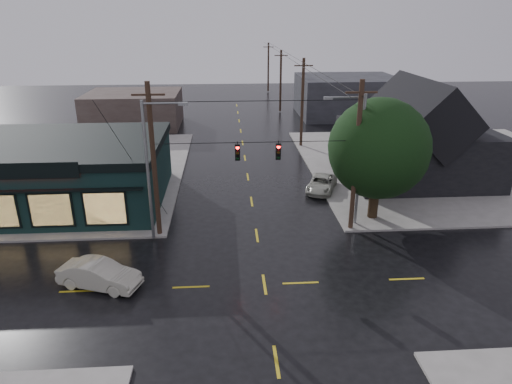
{
  "coord_description": "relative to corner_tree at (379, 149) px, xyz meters",
  "views": [
    {
      "loc": [
        -1.91,
        -21.41,
        13.72
      ],
      "look_at": [
        -0.15,
        4.65,
        3.65
      ],
      "focal_mm": 32.0,
      "sensor_mm": 36.0,
      "label": 1
    }
  ],
  "objects": [
    {
      "name": "pizza_shop",
      "position": [
        -23.54,
        4.77,
        -2.68
      ],
      "size": [
        16.3,
        12.34,
        4.9
      ],
      "color": "black",
      "rests_on": "ground"
    },
    {
      "name": "utility_pole_nw",
      "position": [
        -15.04,
        -1.68,
        -5.24
      ],
      "size": [
        2.0,
        0.32,
        10.15
      ],
      "primitive_type": null,
      "color": "black",
      "rests_on": "ground"
    },
    {
      "name": "utility_pole_ne",
      "position": [
        -2.04,
        -1.68,
        -5.24
      ],
      "size": [
        2.0,
        0.32,
        10.15
      ],
      "primitive_type": null,
      "color": "black",
      "rests_on": "ground"
    },
    {
      "name": "bg_building_east",
      "position": [
        7.46,
        36.82,
        -2.44
      ],
      "size": [
        14.0,
        12.0,
        5.6
      ],
      "primitive_type": "cube",
      "color": "#242529",
      "rests_on": "ground"
    },
    {
      "name": "ground_plane",
      "position": [
        -8.54,
        -8.18,
        -5.24
      ],
      "size": [
        160.0,
        160.0,
        0.0
      ],
      "primitive_type": "plane",
      "color": "black"
    },
    {
      "name": "sidewalk_ne",
      "position": [
        11.46,
        11.82,
        -5.17
      ],
      "size": [
        28.0,
        28.0,
        0.15
      ],
      "primitive_type": "cube",
      "color": "gray",
      "rests_on": "ground"
    },
    {
      "name": "span_signal_assembly",
      "position": [
        -8.45,
        -1.68,
        0.46
      ],
      "size": [
        13.0,
        0.48,
        1.23
      ],
      "color": "black",
      "rests_on": "ground"
    },
    {
      "name": "sidewalk_nw",
      "position": [
        -28.54,
        11.82,
        -5.17
      ],
      "size": [
        28.0,
        28.0,
        0.15
      ],
      "primitive_type": "cube",
      "color": "gray",
      "rests_on": "ground"
    },
    {
      "name": "utility_pole_far_a",
      "position": [
        -2.04,
        19.82,
        -5.24
      ],
      "size": [
        2.0,
        0.32,
        9.65
      ],
      "primitive_type": null,
      "color": "black",
      "rests_on": "ground"
    },
    {
      "name": "streetlight_nw",
      "position": [
        -15.34,
        -2.38,
        -5.24
      ],
      "size": [
        5.4,
        0.3,
        9.15
      ],
      "primitive_type": null,
      "color": "gray",
      "rests_on": "ground"
    },
    {
      "name": "suv_silver",
      "position": [
        -2.54,
        5.83,
        -4.61
      ],
      "size": [
        3.58,
        4.96,
        1.25
      ],
      "primitive_type": "imported",
      "rotation": [
        0.0,
        0.0,
        -0.37
      ],
      "color": "#B2B2A4",
      "rests_on": "ground"
    },
    {
      "name": "streetlight_ne",
      "position": [
        -1.54,
        -0.98,
        -5.24
      ],
      "size": [
        5.4,
        0.3,
        9.15
      ],
      "primitive_type": null,
      "color": "gray",
      "rests_on": "ground"
    },
    {
      "name": "utility_pole_far_c",
      "position": [
        -2.04,
        59.82,
        -5.24
      ],
      "size": [
        2.0,
        0.32,
        9.15
      ],
      "primitive_type": null,
      "color": "black",
      "rests_on": "ground"
    },
    {
      "name": "sedan_cream",
      "position": [
        -17.44,
        -7.79,
        -4.5
      ],
      "size": [
        4.75,
        2.96,
        1.48
      ],
      "primitive_type": "imported",
      "rotation": [
        0.0,
        0.0,
        1.23
      ],
      "color": "#B9B7A2",
      "rests_on": "ground"
    },
    {
      "name": "ne_building",
      "position": [
        6.46,
        8.82,
        -0.77
      ],
      "size": [
        12.6,
        11.6,
        8.75
      ],
      "color": "black",
      "rests_on": "ground"
    },
    {
      "name": "bg_building_west",
      "position": [
        -22.54,
        31.82,
        -3.04
      ],
      "size": [
        12.0,
        10.0,
        4.4
      ],
      "primitive_type": "cube",
      "color": "#392D29",
      "rests_on": "ground"
    },
    {
      "name": "corner_tree",
      "position": [
        0.0,
        0.0,
        0.0
      ],
      "size": [
        6.99,
        6.99,
        8.6
      ],
      "color": "black",
      "rests_on": "ground"
    },
    {
      "name": "utility_pole_far_b",
      "position": [
        -2.04,
        39.82,
        -5.24
      ],
      "size": [
        2.0,
        0.32,
        9.15
      ],
      "primitive_type": null,
      "color": "black",
      "rests_on": "ground"
    }
  ]
}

